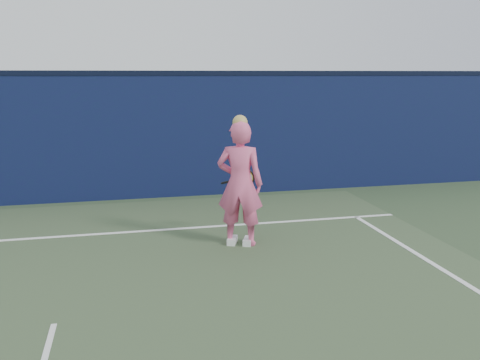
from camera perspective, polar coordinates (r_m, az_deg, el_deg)
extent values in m
cube|color=#0C1A38|center=(10.72, -17.08, 4.43)|extent=(24.00, 0.40, 2.50)
cube|color=black|center=(10.65, -17.52, 11.38)|extent=(24.00, 0.42, 0.10)
imported|color=#ED5C8D|center=(7.52, 0.00, -0.43)|extent=(0.80, 0.67, 1.88)
sphere|color=tan|center=(7.38, 0.00, 6.47)|extent=(0.22, 0.22, 0.22)
cube|color=white|center=(7.74, 0.88, -6.90)|extent=(0.21, 0.30, 0.10)
cube|color=white|center=(7.78, -0.88, -6.81)|extent=(0.21, 0.30, 0.10)
torus|color=black|center=(7.93, 0.61, 0.23)|extent=(0.30, 0.10, 0.29)
torus|color=#CA9513|center=(7.93, 0.61, 0.23)|extent=(0.24, 0.07, 0.24)
cylinder|color=beige|center=(7.93, 0.61, 0.23)|extent=(0.24, 0.06, 0.24)
cylinder|color=black|center=(8.00, -0.89, -0.08)|extent=(0.26, 0.12, 0.10)
cylinder|color=black|center=(8.05, -1.73, -0.29)|extent=(0.12, 0.07, 0.06)
cube|color=white|center=(8.54, -17.72, -5.94)|extent=(11.00, 0.08, 0.01)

